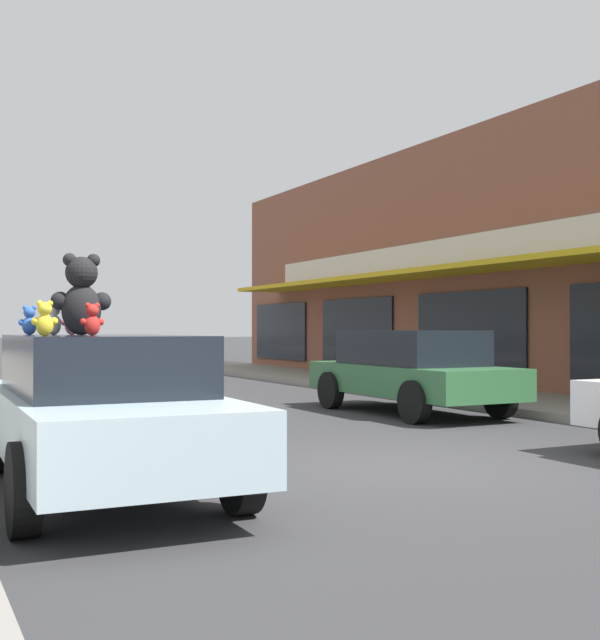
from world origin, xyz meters
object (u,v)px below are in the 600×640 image
object	(u,v)px
teddy_bear_yellow	(45,319)
plush_art_car	(101,407)
teddy_bear_giant	(81,296)
teddy_bear_blue	(29,321)
teddy_bear_red	(92,320)
parked_car_far_center	(411,369)
teddy_bear_white	(53,319)
teddy_bear_pink	(72,320)

from	to	relation	value
teddy_bear_yellow	plush_art_car	bearing A→B (deg)	-122.33
teddy_bear_giant	teddy_bear_blue	xyz separation A→B (m)	(-0.41, 0.43, -0.23)
teddy_bear_red	parked_car_far_center	bearing A→B (deg)	-145.10
parked_car_far_center	teddy_bear_yellow	bearing A→B (deg)	-144.40
teddy_bear_blue	teddy_bear_yellow	size ratio (longest dim) A/B	0.99
teddy_bear_giant	teddy_bear_yellow	world-z (taller)	teddy_bear_giant
teddy_bear_yellow	parked_car_far_center	world-z (taller)	teddy_bear_yellow
teddy_bear_blue	teddy_bear_white	bearing A→B (deg)	142.69
teddy_bear_pink	teddy_bear_red	world-z (taller)	teddy_bear_pink
teddy_bear_blue	parked_car_far_center	world-z (taller)	teddy_bear_blue
plush_art_car	teddy_bear_white	size ratio (longest dim) A/B	14.32
parked_car_far_center	plush_art_car	bearing A→B (deg)	-145.86
teddy_bear_giant	teddy_bear_pink	distance (m)	0.45
teddy_bear_giant	teddy_bear_red	xyz separation A→B (m)	(-0.02, -0.56, -0.23)
plush_art_car	teddy_bear_red	size ratio (longest dim) A/B	15.74
plush_art_car	teddy_bear_yellow	bearing A→B (deg)	-130.54
teddy_bear_white	parked_car_far_center	world-z (taller)	teddy_bear_white
teddy_bear_blue	teddy_bear_red	world-z (taller)	teddy_bear_red
teddy_bear_pink	teddy_bear_white	xyz separation A→B (m)	(-0.21, -0.19, 0.01)
parked_car_far_center	teddy_bear_blue	bearing A→B (deg)	-152.33
teddy_bear_yellow	teddy_bear_red	xyz separation A→B (m)	(0.47, 0.40, 0.00)
teddy_bear_yellow	teddy_bear_white	bearing A→B (deg)	-93.36
teddy_bear_pink	teddy_bear_white	distance (m)	0.29
teddy_bear_pink	teddy_bear_yellow	size ratio (longest dim) A/B	1.03
plush_art_car	teddy_bear_yellow	size ratio (longest dim) A/B	15.75
plush_art_car	teddy_bear_red	distance (m)	0.86
teddy_bear_pink	teddy_bear_yellow	bearing A→B (deg)	64.05
teddy_bear_blue	teddy_bear_red	distance (m)	1.07
teddy_bear_giant	teddy_bear_red	distance (m)	0.61
teddy_bear_giant	teddy_bear_white	bearing A→B (deg)	-33.81
teddy_bear_white	parked_car_far_center	bearing A→B (deg)	163.79
plush_art_car	parked_car_far_center	xyz separation A→B (m)	(6.44, 4.37, 0.02)
plush_art_car	teddy_bear_white	distance (m)	1.01
teddy_bear_pink	teddy_bear_red	bearing A→B (deg)	83.12
teddy_bear_yellow	parked_car_far_center	xyz separation A→B (m)	(7.05, 5.05, -0.78)
teddy_bear_pink	parked_car_far_center	bearing A→B (deg)	-157.20
teddy_bear_giant	teddy_bear_blue	distance (m)	0.64
teddy_bear_yellow	teddy_bear_white	xyz separation A→B (m)	(0.26, 1.15, 0.01)
plush_art_car	teddy_bear_yellow	xyz separation A→B (m)	(-0.61, -0.68, 0.80)
teddy_bear_blue	teddy_bear_yellow	xyz separation A→B (m)	(-0.08, -1.39, 0.00)
teddy_bear_giant	parked_car_far_center	bearing A→B (deg)	-141.21
teddy_bear_giant	teddy_bear_pink	size ratio (longest dim) A/B	2.58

